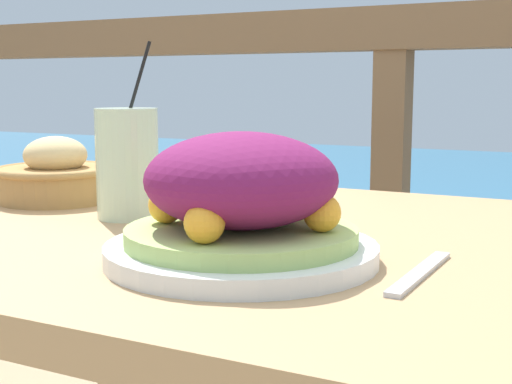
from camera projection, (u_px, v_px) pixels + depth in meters
patio_table at (243, 303)px, 0.96m from camera, size 1.11×0.82×0.75m
railing_fence at (392, 139)px, 1.54m from camera, size 2.80×0.08×1.10m
salad_plate at (241, 206)px, 0.76m from camera, size 0.30×0.30×0.14m
drink_glass at (127, 163)px, 1.01m from camera, size 0.09×0.09×0.25m
bread_basket at (56, 176)px, 1.16m from camera, size 0.20×0.20×0.11m
fork at (420, 273)px, 0.71m from camera, size 0.02×0.18×0.00m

